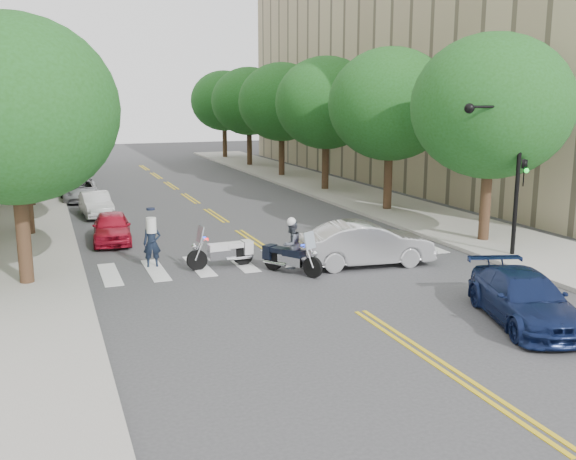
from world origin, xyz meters
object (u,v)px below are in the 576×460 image
motorcycle_parked (226,252)px  convertible (366,244)px  motorcycle_police (290,248)px  officer_standing (152,243)px  sedan_blue (524,298)px

motorcycle_parked → convertible: motorcycle_parked is taller
motorcycle_police → officer_standing: size_ratio=1.26×
sedan_blue → motorcycle_parked: bearing=142.1°
officer_standing → sedan_blue: bearing=-42.0°
motorcycle_police → sedan_blue: size_ratio=0.47×
convertible → sedan_blue: (1.14, -6.84, -0.12)m
motorcycle_parked → officer_standing: 2.64m
motorcycle_police → convertible: size_ratio=0.45×
motorcycle_police → motorcycle_parked: 2.44m
convertible → motorcycle_police: bearing=97.0°
motorcycle_parked → officer_standing: size_ratio=1.43×
officer_standing → convertible: size_ratio=0.36×
officer_standing → convertible: 7.62m
motorcycle_police → convertible: bearing=148.6°
motorcycle_parked → sedan_blue: bearing=-149.3°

